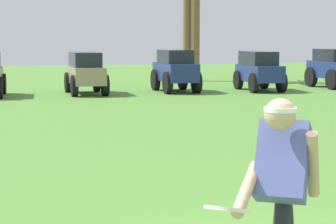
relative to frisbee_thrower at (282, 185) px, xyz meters
The scene contains 7 objects.
frisbee_thrower is the anchor object (origin of this frame).
frisbee_in_flight 0.76m from the frisbee_thrower, 140.15° to the right, with size 0.39×0.39×0.10m.
parked_car_slot_d 17.01m from the frisbee_thrower, 85.98° to the left, with size 1.15×2.41×1.34m.
parked_car_slot_e 17.56m from the frisbee_thrower, 76.08° to the left, with size 1.16×2.35×1.40m.
parked_car_slot_f 18.14m from the frisbee_thrower, 66.95° to the left, with size 1.30×2.46×1.34m.
parked_car_slot_g 19.95m from the frisbee_thrower, 59.20° to the left, with size 1.16×2.35×1.40m.
palm_tree_right_of_centre 23.25m from the frisbee_thrower, 73.45° to the left, with size 3.33×3.26×5.63m.
Camera 1 is at (-2.19, -4.01, 1.79)m, focal length 70.00 mm.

